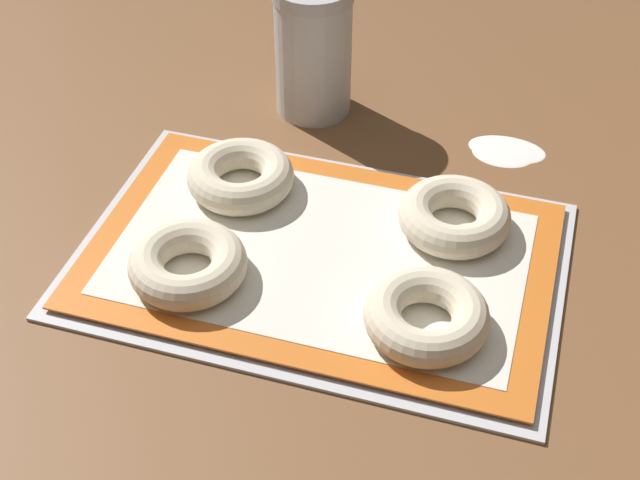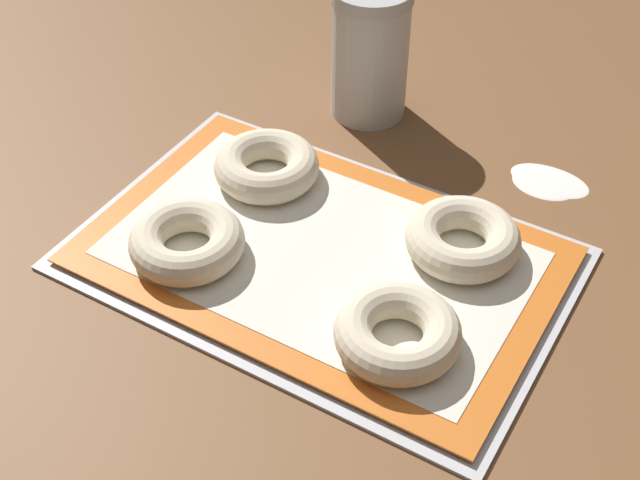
# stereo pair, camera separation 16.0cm
# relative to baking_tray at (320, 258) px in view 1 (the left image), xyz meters

# --- Properties ---
(ground_plane) EXTENTS (2.80, 2.80, 0.00)m
(ground_plane) POSITION_rel_baking_tray_xyz_m (0.02, -0.01, -0.00)
(ground_plane) COLOR brown
(baking_tray) EXTENTS (0.49, 0.32, 0.01)m
(baking_tray) POSITION_rel_baking_tray_xyz_m (0.00, 0.00, 0.00)
(baking_tray) COLOR silver
(baking_tray) RESTS_ON ground_plane
(baking_mat) EXTENTS (0.46, 0.30, 0.00)m
(baking_mat) POSITION_rel_baking_tray_xyz_m (0.00, 0.00, 0.01)
(baking_mat) COLOR orange
(baking_mat) RESTS_ON baking_tray
(bagel_front_left) EXTENTS (0.12, 0.12, 0.04)m
(bagel_front_left) POSITION_rel_baking_tray_xyz_m (-0.11, -0.07, 0.02)
(bagel_front_left) COLOR beige
(bagel_front_left) RESTS_ON baking_mat
(bagel_front_right) EXTENTS (0.12, 0.12, 0.04)m
(bagel_front_right) POSITION_rel_baking_tray_xyz_m (0.12, -0.07, 0.02)
(bagel_front_right) COLOR beige
(bagel_front_right) RESTS_ON baking_mat
(bagel_back_left) EXTENTS (0.12, 0.12, 0.04)m
(bagel_back_left) POSITION_rel_baking_tray_xyz_m (-0.11, 0.07, 0.02)
(bagel_back_left) COLOR beige
(bagel_back_left) RESTS_ON baking_mat
(bagel_back_right) EXTENTS (0.12, 0.12, 0.04)m
(bagel_back_right) POSITION_rel_baking_tray_xyz_m (0.12, 0.07, 0.02)
(bagel_back_right) COLOR beige
(bagel_back_right) RESTS_ON baking_mat
(flour_canister) EXTENTS (0.10, 0.10, 0.17)m
(flour_canister) POSITION_rel_baking_tray_xyz_m (-0.09, 0.26, 0.08)
(flour_canister) COLOR silver
(flour_canister) RESTS_ON ground_plane
(flour_patch_near) EXTENTS (0.07, 0.05, 0.00)m
(flour_patch_near) POSITION_rel_baking_tray_xyz_m (0.15, 0.24, -0.00)
(flour_patch_near) COLOR white
(flour_patch_near) RESTS_ON ground_plane
(flour_patch_far) EXTENTS (0.09, 0.05, 0.00)m
(flour_patch_far) POSITION_rel_baking_tray_xyz_m (0.16, 0.24, -0.00)
(flour_patch_far) COLOR white
(flour_patch_far) RESTS_ON ground_plane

